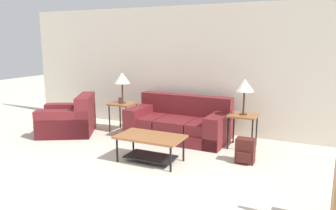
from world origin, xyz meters
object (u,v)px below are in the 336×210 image
Objects in this scene: armchair at (69,120)px; table_lamp_right at (245,86)px; couch at (179,124)px; coffee_table at (150,143)px; side_table_right at (243,118)px; side_table_left at (123,106)px; backpack at (245,151)px; table_lamp_left at (122,79)px.

armchair is 3.60m from table_lamp_right.
couch is 1.38m from coffee_table.
side_table_right reaches higher than coffee_table.
side_table_left is (0.92, 0.61, 0.26)m from armchair.
coffee_table is at bearing -156.58° from backpack.
side_table_left is 0.96× the size of table_lamp_right.
coffee_table is (2.29, -0.71, 0.03)m from armchair.
coffee_table is 1.73× the size of side_table_right.
couch reaches higher than coffee_table.
armchair is 1.13m from side_table_left.
side_table_left reaches higher than backpack.
armchair is at bearing -162.97° from couch.
table_lamp_right is (-0.00, -0.00, 0.58)m from side_table_right.
coffee_table is 2.07m from table_lamp_left.
couch is at bearing 177.51° from side_table_right.
table_lamp_right is at bearing -2.49° from couch.
side_table_left is 1.54× the size of backpack.
side_table_right reaches higher than backpack.
table_lamp_right is at bearing 0.00° from table_lamp_left.
backpack is (2.74, -0.73, -0.35)m from side_table_left.
backpack is (0.21, -0.73, -0.93)m from table_lamp_right.
side_table_left is 2.59m from table_lamp_right.
side_table_right is 2.59m from table_lamp_left.
table_lamp_right is (2.53, -0.00, 0.58)m from side_table_left.
armchair is 2.27× the size of side_table_right.
table_lamp_left reaches higher than backpack.
coffee_table is at bearing -44.00° from table_lamp_left.
table_lamp_left reaches higher than couch.
table_lamp_left is (0.00, -0.00, 0.58)m from side_table_left.
backpack is (0.21, -0.73, -0.35)m from side_table_right.
side_table_right is (1.16, 1.32, 0.22)m from coffee_table.
table_lamp_left is 1.00× the size of table_lamp_right.
table_lamp_left is 2.53m from table_lamp_right.
side_table_right is (2.53, 0.00, 0.00)m from side_table_left.
coffee_table is at bearing -131.13° from side_table_right.
couch is 3.06× the size of table_lamp_left.
armchair is at bearing 162.76° from coffee_table.
side_table_right is (1.26, -0.05, 0.25)m from couch.
side_table_left is at bearing 165.07° from backpack.
coffee_table is 1.93m from table_lamp_right.
table_lamp_left is at bearing -90.00° from side_table_left.
backpack is at bearing -28.03° from couch.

